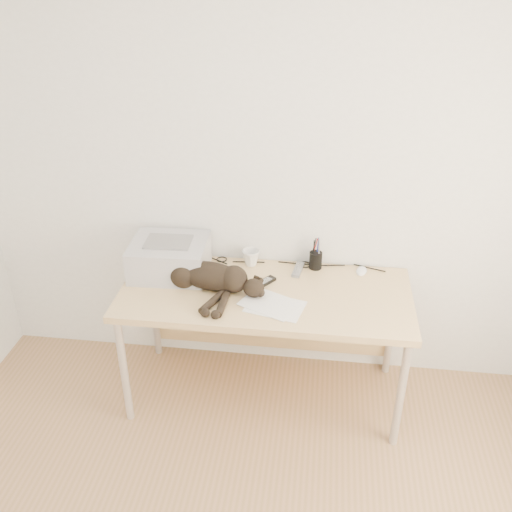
# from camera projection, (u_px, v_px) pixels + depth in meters

# --- Properties ---
(wall_back) EXTENTS (3.50, 0.00, 3.50)m
(wall_back) POSITION_uv_depth(u_px,v_px,m) (273.00, 172.00, 3.17)
(wall_back) COLOR white
(wall_back) RESTS_ON floor
(desk) EXTENTS (1.60, 0.70, 0.74)m
(desk) POSITION_uv_depth(u_px,v_px,m) (267.00, 303.00, 3.27)
(desk) COLOR tan
(desk) RESTS_ON floor
(printer) EXTENTS (0.44, 0.38, 0.20)m
(printer) POSITION_uv_depth(u_px,v_px,m) (170.00, 257.00, 3.27)
(printer) COLOR #A7A7AC
(printer) RESTS_ON desk
(papers) EXTENTS (0.38, 0.32, 0.01)m
(papers) POSITION_uv_depth(u_px,v_px,m) (273.00, 305.00, 3.01)
(papers) COLOR white
(papers) RESTS_ON desk
(cat) EXTENTS (0.73, 0.41, 0.17)m
(cat) POSITION_uv_depth(u_px,v_px,m) (207.00, 277.00, 3.12)
(cat) COLOR black
(cat) RESTS_ON desk
(mug) EXTENTS (0.15, 0.15, 0.10)m
(mug) POSITION_uv_depth(u_px,v_px,m) (251.00, 258.00, 3.36)
(mug) COLOR white
(mug) RESTS_ON desk
(pen_cup) EXTENTS (0.07, 0.07, 0.19)m
(pen_cup) POSITION_uv_depth(u_px,v_px,m) (316.00, 260.00, 3.33)
(pen_cup) COLOR black
(pen_cup) RESTS_ON desk
(remote_grey) EXTENTS (0.07, 0.17, 0.02)m
(remote_grey) POSITION_uv_depth(u_px,v_px,m) (298.00, 270.00, 3.32)
(remote_grey) COLOR slate
(remote_grey) RESTS_ON desk
(remote_black) EXTENTS (0.14, 0.16, 0.02)m
(remote_black) POSITION_uv_depth(u_px,v_px,m) (263.00, 283.00, 3.19)
(remote_black) COLOR black
(remote_black) RESTS_ON desk
(mouse) EXTENTS (0.08, 0.11, 0.03)m
(mouse) POSITION_uv_depth(u_px,v_px,m) (362.00, 269.00, 3.31)
(mouse) COLOR white
(mouse) RESTS_ON desk
(cable_tangle) EXTENTS (1.36, 0.08, 0.01)m
(cable_tangle) POSITION_uv_depth(u_px,v_px,m) (271.00, 262.00, 3.40)
(cable_tangle) COLOR black
(cable_tangle) RESTS_ON desk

